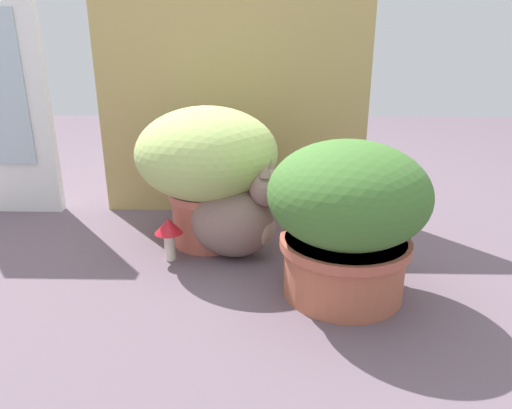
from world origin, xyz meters
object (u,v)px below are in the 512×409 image
object	(u,v)px
leafy_planter	(347,215)
mushroom_ornament_red	(169,230)
grass_planter	(207,164)
cat	(237,219)

from	to	relation	value
leafy_planter	mushroom_ornament_red	world-z (taller)	leafy_planter
grass_planter	leafy_planter	xyz separation A→B (m)	(0.39, -0.32, -0.05)
grass_planter	leafy_planter	size ratio (longest dim) A/B	1.10
mushroom_ornament_red	leafy_planter	bearing A→B (deg)	-20.62
mushroom_ornament_red	cat	bearing A→B (deg)	9.21
grass_planter	mushroom_ornament_red	world-z (taller)	grass_planter
grass_planter	mushroom_ornament_red	xyz separation A→B (m)	(-0.10, -0.14, -0.17)
leafy_planter	mushroom_ornament_red	xyz separation A→B (m)	(-0.49, 0.18, -0.12)
cat	grass_planter	bearing A→B (deg)	132.85
leafy_planter	cat	bearing A→B (deg)	142.89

